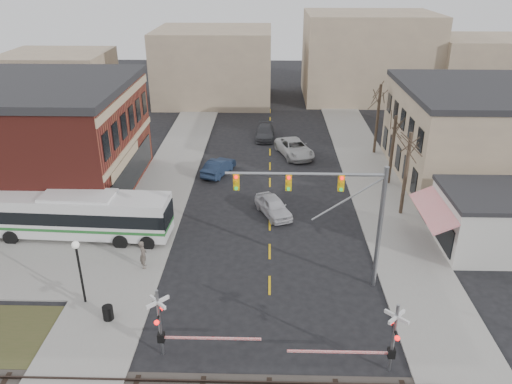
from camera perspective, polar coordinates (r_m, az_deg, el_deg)
ground at (r=30.24m, az=1.55°, el=-12.82°), size 160.00×160.00×0.00m
sidewalk_west at (r=48.54m, az=-9.69°, el=2.21°), size 5.00×60.00×0.12m
sidewalk_east at (r=48.60m, az=12.88°, el=1.96°), size 5.00×60.00×0.12m
tan_building at (r=51.21m, az=27.25°, el=5.97°), size 20.30×15.30×8.50m
awning_shop at (r=38.51m, az=26.15°, el=-2.95°), size 9.74×6.20×4.30m
tree_east_a at (r=40.36m, az=16.73°, el=1.98°), size 0.28×0.28×6.75m
tree_east_b at (r=45.93m, az=15.29°, el=4.64°), size 0.28×0.28×6.30m
tree_east_c at (r=53.24m, az=13.70°, el=8.09°), size 0.28×0.28×7.20m
transit_bus at (r=38.18m, az=-19.36°, el=-2.44°), size 13.01×3.46×3.32m
traffic_signal_mast at (r=29.41m, az=9.33°, el=-1.24°), size 9.27×0.30×8.00m
rr_crossing_west at (r=26.23m, az=-9.99°, el=-14.62°), size 5.60×1.36×4.00m
rr_crossing_east at (r=25.78m, az=14.48°, el=-15.94°), size 5.60×1.36×4.00m
street_lamp at (r=30.37m, az=-19.67°, el=-7.23°), size 0.44×0.44×4.12m
trash_bin at (r=30.01m, az=-16.56°, el=-13.09°), size 0.60×0.60×0.83m
car_a at (r=39.74m, az=2.00°, el=-1.64°), size 3.40×4.74×1.50m
car_b at (r=47.48m, az=-4.30°, el=2.89°), size 3.12×4.87×1.52m
car_c at (r=52.15m, az=4.41°, el=5.02°), size 4.41×6.44×1.64m
car_d at (r=57.32m, az=1.04°, el=6.84°), size 2.17×5.01×1.44m
pedestrian_near at (r=33.63m, az=-12.79°, el=-6.96°), size 0.60×0.79×1.95m
pedestrian_far at (r=38.42m, az=-15.59°, el=-3.37°), size 0.87×0.94×1.54m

